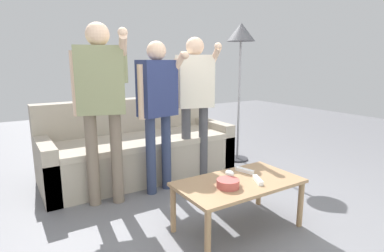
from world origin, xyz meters
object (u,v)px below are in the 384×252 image
(game_remote_nunchuk, at_px, (230,173))
(player_center, at_px, (158,100))
(game_remote_wand_near, at_px, (258,180))
(game_remote_wand_far, at_px, (245,170))
(player_left, at_px, (101,94))
(game_remote_wand_spare, at_px, (222,183))
(couch, at_px, (138,150))
(player_right, at_px, (195,92))
(coffee_table, at_px, (238,187))
(snack_bowl, at_px, (228,183))
(floor_lamp, at_px, (241,42))

(game_remote_nunchuk, height_order, player_center, player_center)
(game_remote_wand_near, height_order, game_remote_wand_far, same)
(player_left, distance_m, game_remote_wand_near, 1.50)
(game_remote_nunchuk, xyz_separation_m, game_remote_wand_spare, (-0.16, -0.11, -0.01))
(couch, height_order, game_remote_nunchuk, couch)
(player_right, bearing_deg, coffee_table, -105.79)
(player_right, bearing_deg, snack_bowl, -111.60)
(player_right, height_order, game_remote_wand_spare, player_right)
(game_remote_nunchuk, distance_m, game_remote_wand_near, 0.23)
(floor_lamp, height_order, game_remote_wand_far, floor_lamp)
(game_remote_wand_far, bearing_deg, player_right, 81.59)
(snack_bowl, xyz_separation_m, player_right, (0.46, 1.16, 0.54))
(couch, height_order, player_center, player_center)
(player_right, relative_size, game_remote_wand_far, 9.38)
(player_center, height_order, game_remote_wand_far, player_center)
(game_remote_nunchuk, height_order, game_remote_wand_near, game_remote_nunchuk)
(player_right, height_order, game_remote_wand_near, player_right)
(player_left, height_order, game_remote_wand_spare, player_left)
(couch, xyz_separation_m, snack_bowl, (0.04, -1.60, 0.13))
(player_center, bearing_deg, couch, 89.42)
(player_center, bearing_deg, player_left, 179.59)
(coffee_table, height_order, game_remote_wand_spare, game_remote_wand_spare)
(player_left, height_order, player_center, player_left)
(player_right, xyz_separation_m, game_remote_wand_spare, (-0.47, -1.10, -0.56))
(game_remote_wand_near, bearing_deg, floor_lamp, 54.45)
(couch, relative_size, player_right, 1.37)
(game_remote_wand_near, bearing_deg, game_remote_nunchuk, 116.37)
(coffee_table, distance_m, player_right, 1.31)
(couch, relative_size, player_left, 1.31)
(floor_lamp, height_order, player_center, floor_lamp)
(snack_bowl, relative_size, game_remote_nunchuk, 1.87)
(player_left, relative_size, player_center, 1.09)
(couch, height_order, game_remote_wand_spare, couch)
(coffee_table, relative_size, player_center, 0.65)
(couch, bearing_deg, player_right, -41.53)
(couch, bearing_deg, player_left, -134.19)
(floor_lamp, xyz_separation_m, player_center, (-1.33, -0.37, -0.59))
(game_remote_nunchuk, relative_size, floor_lamp, 0.05)
(snack_bowl, height_order, game_remote_wand_spare, snack_bowl)
(player_center, distance_m, game_remote_wand_near, 1.23)
(game_remote_nunchuk, height_order, game_remote_wand_far, game_remote_nunchuk)
(couch, relative_size, player_center, 1.42)
(coffee_table, bearing_deg, player_center, 100.77)
(floor_lamp, relative_size, player_center, 1.19)
(snack_bowl, distance_m, player_right, 1.36)
(player_left, bearing_deg, coffee_table, -53.83)
(couch, xyz_separation_m, floor_lamp, (1.33, -0.19, 1.23))
(player_right, xyz_separation_m, game_remote_wand_near, (-0.20, -1.20, -0.56))
(game_remote_wand_near, relative_size, game_remote_wand_spare, 1.12)
(player_center, relative_size, game_remote_wand_near, 9.45)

